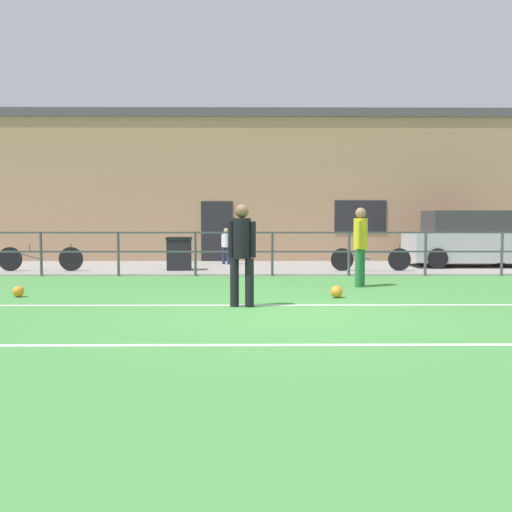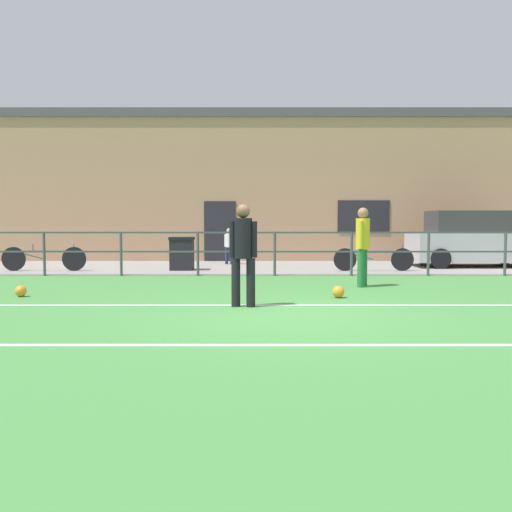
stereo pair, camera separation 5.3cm
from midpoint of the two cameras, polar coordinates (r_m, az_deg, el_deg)
ground at (r=8.72m, az=3.19°, el=-6.09°), size 60.00×44.00×0.04m
field_line_touchline at (r=9.67m, az=2.86°, el=-4.99°), size 36.00×0.11×0.00m
field_line_hash at (r=6.66m, az=4.28°, el=-8.98°), size 36.00×0.11×0.00m
pavement_strip at (r=17.15m, az=1.51°, el=-1.15°), size 48.00×5.00×0.02m
perimeter_fence at (r=14.61m, az=1.81°, el=0.90°), size 36.07×0.07×1.15m
clubhouse_facade at (r=20.82m, az=1.22°, el=7.00°), size 28.00×2.56×5.30m
player_goalkeeper at (r=9.40m, az=-1.34°, el=0.74°), size 0.47×0.30×1.72m
player_striker at (r=12.45m, az=10.68°, el=1.42°), size 0.30×0.44×1.72m
soccer_ball_match at (r=10.65m, az=8.29°, el=-3.61°), size 0.23×0.23×0.23m
soccer_ball_spare at (r=11.57m, az=-22.82°, el=-3.32°), size 0.21×0.21×0.21m
spectator_child at (r=18.20m, az=-2.87°, el=1.24°), size 0.31×0.20×1.17m
parked_car_red at (r=18.59m, az=20.98°, el=1.49°), size 3.86×1.85×1.71m
bicycle_parked_0 at (r=16.17m, az=11.71°, el=-0.30°), size 2.26×0.04×0.74m
bicycle_parked_1 at (r=16.90m, az=-20.85°, el=-0.23°), size 2.38×0.04×0.77m
trash_bin_0 at (r=16.23m, az=-7.63°, el=0.27°), size 0.69×0.58×0.95m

